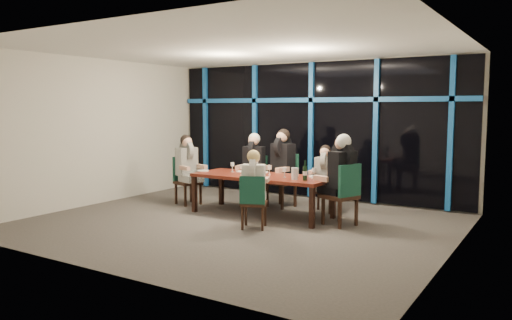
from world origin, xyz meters
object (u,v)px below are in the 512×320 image
object	(u,v)px
chair_end_left	(186,178)
diner_end_left	(188,159)
chair_far_right	(325,186)
chair_near_mid	(253,199)
water_pitcher	(295,174)
diner_near_mid	(254,177)
chair_end_right	(344,191)
dining_table	(262,179)
diner_far_left	(253,158)
wine_bottle	(305,173)
chair_far_left	(255,177)
diner_end_right	(341,166)
diner_far_right	(324,168)
chair_far_mid	(284,177)
diner_far_mid	(282,157)

from	to	relation	value
chair_end_left	diner_end_left	world-z (taller)	diner_end_left
chair_far_right	chair_near_mid	bearing A→B (deg)	-109.21
chair_far_right	water_pitcher	bearing A→B (deg)	-101.14
chair_end_left	diner_near_mid	size ratio (longest dim) A/B	1.13
chair_far_right	chair_end_right	world-z (taller)	chair_end_right
chair_end_left	diner_near_mid	world-z (taller)	diner_near_mid
dining_table	chair_end_right	size ratio (longest dim) A/B	2.45
dining_table	diner_far_left	bearing A→B (deg)	130.89
chair_far_right	dining_table	bearing A→B (deg)	-139.31
chair_end_right	wine_bottle	bearing A→B (deg)	-53.77
chair_far_left	wine_bottle	size ratio (longest dim) A/B	2.89
dining_table	wine_bottle	xyz separation A→B (m)	(0.98, -0.19, 0.20)
dining_table	diner_end_left	world-z (taller)	diner_end_left
chair_end_right	diner_far_left	size ratio (longest dim) A/B	1.08
diner_end_right	wine_bottle	world-z (taller)	diner_end_right
diner_near_mid	wine_bottle	size ratio (longest dim) A/B	2.50
water_pitcher	diner_near_mid	bearing A→B (deg)	-126.56
chair_end_right	diner_far_right	world-z (taller)	diner_far_right
diner_far_left	diner_far_right	bearing A→B (deg)	-6.17
chair_far_mid	water_pitcher	bearing A→B (deg)	-42.15
chair_near_mid	diner_far_left	size ratio (longest dim) A/B	0.91
diner_end_right	wine_bottle	xyz separation A→B (m)	(-0.56, -0.20, -0.13)
diner_far_right	diner_near_mid	world-z (taller)	diner_near_mid
diner_far_mid	water_pitcher	bearing A→B (deg)	-39.30
chair_end_right	water_pitcher	world-z (taller)	chair_end_right
diner_far_right	chair_end_right	bearing A→B (deg)	-56.85
chair_far_left	chair_far_mid	distance (m)	0.65
dining_table	chair_near_mid	world-z (taller)	chair_near_mid
chair_far_left	water_pitcher	distance (m)	1.82
water_pitcher	wine_bottle	bearing A→B (deg)	-10.93
chair_far_mid	chair_end_right	bearing A→B (deg)	-18.32
chair_end_left	water_pitcher	xyz separation A→B (m)	(2.70, -0.30, 0.31)
chair_far_left	diner_far_right	size ratio (longest dim) A/B	1.18
chair_end_left	diner_end_right	bearing A→B (deg)	-73.19
dining_table	diner_far_left	distance (m)	1.06
dining_table	chair_far_mid	world-z (taller)	chair_far_mid
chair_far_right	diner_near_mid	world-z (taller)	diner_near_mid
water_pitcher	diner_far_left	bearing A→B (deg)	136.14
chair_far_right	diner_end_left	bearing A→B (deg)	-169.48
chair_far_left	diner_far_left	world-z (taller)	diner_far_left
dining_table	chair_end_right	distance (m)	1.63
chair_far_mid	chair_end_left	distance (m)	2.05
chair_near_mid	diner_end_right	distance (m)	1.58
wine_bottle	water_pitcher	size ratio (longest dim) A/B	1.67
chair_far_left	diner_near_mid	xyz separation A→B (m)	(1.10, -1.79, 0.29)
chair_end_left	chair_end_right	distance (m)	3.55
diner_far_left	chair_end_left	bearing A→B (deg)	-162.01
chair_end_right	chair_far_left	bearing A→B (deg)	-88.97
diner_far_right	chair_near_mid	bearing A→B (deg)	-109.94
chair_end_left	chair_near_mid	world-z (taller)	chair_end_left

